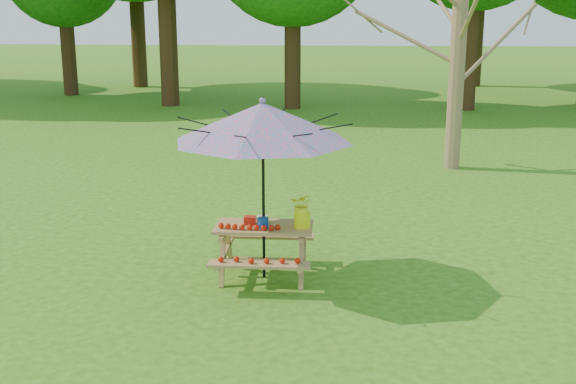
{
  "coord_description": "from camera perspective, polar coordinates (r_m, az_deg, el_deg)",
  "views": [
    {
      "loc": [
        1.29,
        -3.51,
        3.28
      ],
      "look_at": [
        0.7,
        4.93,
        1.1
      ],
      "focal_mm": 45.0,
      "sensor_mm": 36.0,
      "label": 1
    }
  ],
  "objects": [
    {
      "name": "picnic_table",
      "position": [
        8.98,
        -1.92,
        -4.76
      ],
      "size": [
        1.2,
        1.32,
        0.67
      ],
      "color": "#A17549",
      "rests_on": "ground"
    },
    {
      "name": "patio_umbrella",
      "position": [
        8.58,
        -2.01,
        5.53
      ],
      "size": [
        2.52,
        2.52,
        2.25
      ],
      "color": "black",
      "rests_on": "ground"
    },
    {
      "name": "produce_bins",
      "position": [
        8.87,
        -2.35,
        -2.31
      ],
      "size": [
        0.32,
        0.39,
        0.13
      ],
      "color": "red",
      "rests_on": "picnic_table"
    },
    {
      "name": "tomatoes_row",
      "position": [
        8.71,
        -3.04,
        -2.76
      ],
      "size": [
        0.77,
        0.13,
        0.07
      ],
      "primitive_type": null,
      "color": "red",
      "rests_on": "picnic_table"
    },
    {
      "name": "flower_bucket",
      "position": [
        8.73,
        1.12,
        -1.37
      ],
      "size": [
        0.31,
        0.28,
        0.43
      ],
      "color": "#F6FE0D",
      "rests_on": "picnic_table"
    }
  ]
}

